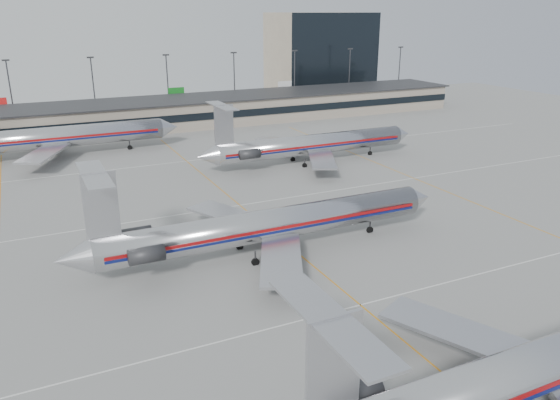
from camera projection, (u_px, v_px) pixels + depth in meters
ground at (434, 366)px, 41.27m from camera, size 260.00×260.00×0.00m
apron_markings at (360, 305)px, 49.79m from camera, size 160.00×0.15×0.02m
terminal at (146, 115)px, 123.79m from camera, size 162.00×17.00×6.25m
light_mast_row at (131, 83)px, 133.97m from camera, size 163.60×0.40×15.28m
distant_building at (320, 54)px, 171.53m from camera, size 30.00×20.00×25.00m
jet_foreground at (543, 365)px, 35.95m from camera, size 43.42×25.57×11.37m
jet_second_row at (263, 225)px, 59.28m from camera, size 44.12×25.98×11.55m
jet_third_row at (308, 145)px, 95.30m from camera, size 41.97×25.82×11.48m
jet_back_row at (47, 138)px, 98.67m from camera, size 46.74×28.75×12.78m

